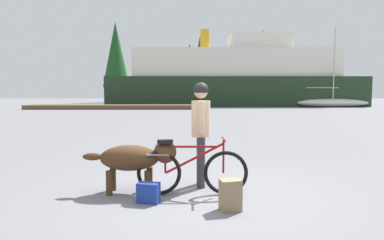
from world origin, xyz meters
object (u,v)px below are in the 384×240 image
Objects in this scene: handbag_pannier at (148,193)px; dog at (136,158)px; bicycle at (192,171)px; sailboat_moored at (333,102)px; person_cyclist at (201,123)px; backpack at (230,195)px; ferry_boat at (235,79)px.

dog is at bearing 118.30° from handbag_pannier.
sailboat_moored is at bearing 63.22° from bicycle.
handbag_pannier is (-0.64, -0.37, -0.23)m from bicycle.
sailboat_moored is (15.43, 30.40, -0.60)m from person_cyclist.
bicycle is 0.77m from handbag_pannier.
dog is 1.69m from backpack.
dog is at bearing 172.34° from bicycle.
person_cyclist is 5.60× the size of handbag_pannier.
bicycle is 5.50× the size of handbag_pannier.
sailboat_moored reaches higher than dog.
ferry_boat reaches higher than person_cyclist.
dog is 0.05× the size of ferry_boat.
backpack is at bearing -52.83° from bicycle.
ferry_boat reaches higher than sailboat_moored.
bicycle is 34.61m from sailboat_moored.
ferry_boat reaches higher than handbag_pannier.
backpack is 0.05× the size of sailboat_moored.
backpack is at bearing -115.50° from sailboat_moored.
ferry_boat reaches higher than bicycle.
backpack is 1.21m from handbag_pannier.
handbag_pannier is at bearing -132.52° from person_cyclist.
bicycle is at bearing -98.86° from ferry_boat.
bicycle is at bearing 127.17° from backpack.
sailboat_moored is (10.20, -3.74, -2.67)m from ferry_boat.
handbag_pannier is at bearing -149.90° from bicycle.
backpack is (0.53, -0.70, -0.17)m from bicycle.
sailboat_moored is (16.50, 30.78, -0.07)m from dog.
bicycle is at bearing -7.66° from dog.
sailboat_moored reaches higher than bicycle.
handbag_pannier is at bearing 164.23° from backpack.
sailboat_moored is at bearing -20.14° from ferry_boat.
handbag_pannier is (-1.17, 0.33, -0.07)m from backpack.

